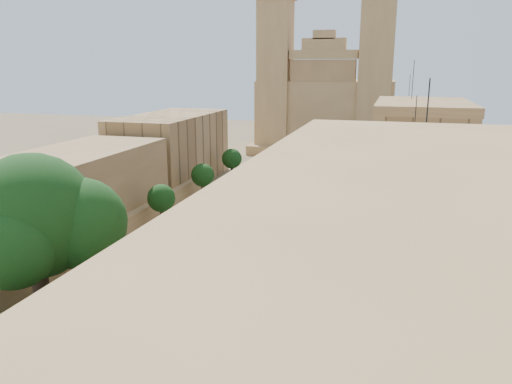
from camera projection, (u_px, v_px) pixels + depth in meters
The scene contains 32 objects.
ground at pixel (136, 363), 29.18m from camera, with size 260.00×260.00×0.00m, color brown.
road_surface at pixel (265, 217), 57.17m from camera, with size 14.00×140.00×0.01m, color black.
sidewalk_east at pixel (349, 224), 54.68m from camera, with size 5.00×140.00×0.01m, color #917C5F.
sidewalk_west at pixel (189, 211), 59.66m from camera, with size 5.00×140.00×0.01m, color #917C5F.
kerb_east at pixel (326, 222), 55.32m from camera, with size 0.25×140.00×0.12m, color #917C5F.
kerb_west at pixel (208, 212), 58.99m from camera, with size 0.25×140.00×0.12m, color #917C5F.
townhouse_a at pixel (437, 327), 20.62m from camera, with size 9.00×14.00×16.40m.
townhouse_b at pixel (422, 236), 33.87m from camera, with size 9.00×14.00×14.90m.
townhouse_c at pixel (417, 176), 46.62m from camera, with size 9.00×14.00×17.40m.
townhouse_d at pixel (413, 158), 59.87m from camera, with size 9.00×14.00×15.90m.
west_wall at pixel (122, 227), 50.90m from camera, with size 1.00×40.00×1.80m, color #9B7546.
west_building_low at pixel (61, 197), 49.66m from camera, with size 10.00×28.00×8.40m, color olive.
west_building_mid at pixel (172, 149), 73.72m from camera, with size 10.00×22.00×10.00m, color #A57C4B.
church at pixel (327, 104), 100.19m from camera, with size 28.00×22.50×36.30m.
ficus_tree at pixel (35, 221), 33.73m from camera, with size 11.35×10.44×11.35m.
street_tree_a at pixel (98, 229), 42.14m from camera, with size 3.38×3.38×5.20m.
street_tree_b at pixel (161, 198), 53.43m from camera, with size 3.02×3.02×4.64m.
street_tree_c at pixel (203, 175), 64.63m from camera, with size 3.02×3.02×4.64m.
street_tree_d at pixel (232, 159), 75.82m from camera, with size 3.06×3.06×4.70m.
red_truck at pixel (206, 312), 32.22m from camera, with size 3.01×5.89×3.30m.
olive_pickup at pixel (304, 230), 50.23m from camera, with size 2.96×4.64×1.77m.
bus_green_north at pixel (64, 318), 31.14m from camera, with size 2.70×11.56×3.22m, color #195630.
bus_red_east at pixel (257, 270), 39.11m from camera, with size 2.21×9.46×2.63m, color #A8250D.
bus_cream_east at pixel (301, 225), 50.63m from camera, with size 2.08×8.91×2.48m, color beige.
car_blue_a at pixel (156, 265), 42.09m from camera, with size 1.34×3.34×1.14m, color #355FA7.
car_white_a at pixel (269, 204), 60.58m from camera, with size 1.28×3.66×1.21m, color white.
car_cream at pixel (286, 225), 52.78m from camera, with size 1.89×4.10×1.14m, color #C6C58F.
car_dkblue at pixel (258, 182), 72.31m from camera, with size 1.63×4.02×1.17m, color #181746.
car_white_b at pixel (315, 196), 64.08m from camera, with size 1.61×3.99×1.36m, color silver.
car_blue_b at pixel (296, 175), 76.59m from camera, with size 1.17×3.35×1.10m, color #3457AD.
pedestrian_a at pixel (343, 274), 39.67m from camera, with size 0.60×0.40×1.65m, color #2B272D.
pedestrian_c at pixel (345, 264), 41.68m from camera, with size 0.91×0.38×1.55m, color #333435.
Camera 1 is at (13.75, -22.95, 16.91)m, focal length 35.00 mm.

